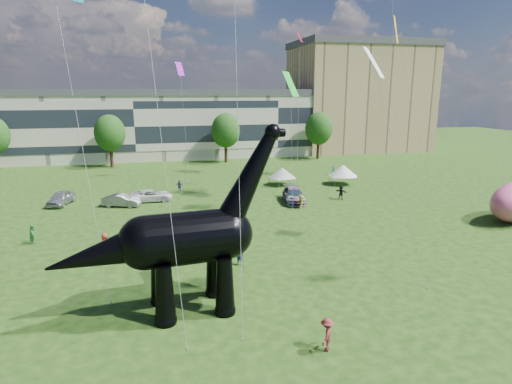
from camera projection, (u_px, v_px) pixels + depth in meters
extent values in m
plane|color=#16330C|center=(244.00, 301.00, 26.75)|extent=(220.00, 220.00, 0.00)
cube|color=beige|center=(136.00, 127.00, 82.15)|extent=(78.00, 11.00, 12.00)
cube|color=tan|center=(358.00, 99.00, 94.86)|extent=(28.00, 18.00, 22.00)
cylinder|color=#382314|center=(112.00, 157.00, 73.74)|extent=(0.56, 0.56, 3.20)
ellipsoid|color=#14380F|center=(109.00, 130.00, 72.65)|extent=(5.20, 5.20, 6.24)
cylinder|color=#382314|center=(226.00, 154.00, 78.33)|extent=(0.56, 0.56, 3.20)
ellipsoid|color=#14380F|center=(226.00, 128.00, 77.24)|extent=(5.20, 5.20, 6.24)
cylinder|color=#382314|center=(318.00, 150.00, 82.46)|extent=(0.56, 0.56, 3.20)
ellipsoid|color=#14380F|center=(319.00, 126.00, 81.37)|extent=(5.20, 5.20, 6.24)
cone|color=black|center=(165.00, 295.00, 23.74)|extent=(1.29, 1.29, 3.45)
sphere|color=black|center=(166.00, 320.00, 24.09)|extent=(1.26, 1.26, 1.26)
cone|color=black|center=(159.00, 277.00, 26.07)|extent=(1.29, 1.29, 3.45)
sphere|color=black|center=(161.00, 300.00, 26.42)|extent=(1.26, 1.26, 1.26)
cone|color=black|center=(225.00, 286.00, 24.83)|extent=(1.29, 1.29, 3.45)
sphere|color=black|center=(225.00, 310.00, 25.18)|extent=(1.26, 1.26, 1.26)
cone|color=black|center=(215.00, 270.00, 27.15)|extent=(1.29, 1.29, 3.45)
sphere|color=black|center=(215.00, 292.00, 27.50)|extent=(1.26, 1.26, 1.26)
cylinder|color=black|center=(188.00, 238.00, 24.78)|extent=(5.09, 3.53, 3.10)
sphere|color=black|center=(145.00, 243.00, 24.02)|extent=(3.10, 3.10, 3.10)
sphere|color=black|center=(228.00, 234.00, 25.54)|extent=(2.99, 2.99, 2.99)
cone|color=black|center=(250.00, 178.00, 25.21)|extent=(4.46, 2.11, 6.08)
sphere|color=black|center=(272.00, 132.00, 25.04)|extent=(0.96, 0.96, 0.96)
cylinder|color=black|center=(278.00, 133.00, 25.16)|extent=(0.85, 0.58, 0.51)
cone|color=black|center=(101.00, 254.00, 23.36)|extent=(6.27, 2.96, 3.37)
imported|color=#B3B3B8|center=(61.00, 198.00, 49.15)|extent=(2.90, 4.98, 1.59)
imported|color=slate|center=(122.00, 201.00, 48.38)|extent=(4.47, 2.77, 1.39)
imported|color=silver|center=(151.00, 196.00, 50.66)|extent=(5.14, 2.52, 1.41)
imported|color=#595960|center=(294.00, 195.00, 50.36)|extent=(3.28, 5.94, 1.63)
cube|color=white|center=(282.00, 178.00, 59.44)|extent=(3.40, 3.40, 0.11)
cone|color=white|center=(282.00, 172.00, 59.26)|extent=(4.30, 4.30, 1.40)
cylinder|color=#999999|center=(279.00, 184.00, 57.84)|extent=(0.06, 0.06, 1.03)
cylinder|color=#999999|center=(295.00, 182.00, 59.02)|extent=(0.06, 0.06, 1.03)
cylinder|color=#999999|center=(269.00, 180.00, 60.10)|extent=(0.06, 0.06, 1.03)
cylinder|color=#999999|center=(285.00, 179.00, 61.28)|extent=(0.06, 0.06, 1.03)
cube|color=silver|center=(343.00, 176.00, 59.84)|extent=(3.66, 3.66, 0.13)
cone|color=silver|center=(343.00, 170.00, 59.65)|extent=(4.63, 4.63, 1.57)
cylinder|color=#999999|center=(335.00, 182.00, 58.47)|extent=(0.06, 0.06, 1.15)
cylinder|color=#999999|center=(356.00, 182.00, 58.63)|extent=(0.06, 0.06, 1.15)
cylinder|color=#999999|center=(330.00, 178.00, 61.32)|extent=(0.06, 0.06, 1.15)
cylinder|color=#999999|center=(350.00, 178.00, 61.48)|extent=(0.06, 0.06, 1.15)
imported|color=olive|center=(300.00, 202.00, 47.48)|extent=(0.79, 1.14, 1.61)
imported|color=maroon|center=(327.00, 335.00, 21.44)|extent=(1.20, 1.30, 1.76)
imported|color=teal|center=(333.00, 170.00, 66.14)|extent=(0.60, 0.70, 1.63)
imported|color=#3F306C|center=(179.00, 186.00, 55.08)|extent=(1.01, 0.58, 1.62)
imported|color=#307939|center=(33.00, 234.00, 36.59)|extent=(0.81, 0.94, 1.66)
imported|color=navy|center=(240.00, 254.00, 32.13)|extent=(0.69, 0.69, 1.61)
imported|color=black|center=(341.00, 192.00, 51.61)|extent=(1.31, 1.63, 1.74)
imported|color=#9E3027|center=(105.00, 244.00, 34.02)|extent=(0.60, 0.91, 1.83)
plane|color=red|center=(300.00, 38.00, 58.41)|extent=(1.31, 1.46, 1.20)
plane|color=silver|center=(374.00, 62.00, 27.55)|extent=(2.42, 2.60, 1.95)
plane|color=green|center=(291.00, 84.00, 46.76)|extent=(2.85, 3.18, 2.70)
plane|color=purple|center=(180.00, 69.00, 64.41)|extent=(1.83, 1.97, 2.02)
plane|color=#F2A00C|center=(396.00, 30.00, 56.79)|extent=(2.59, 3.27, 3.49)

